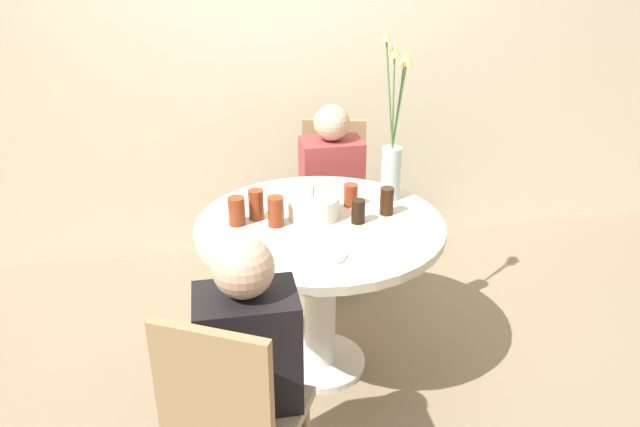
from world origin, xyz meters
name	(u,v)px	position (x,y,z in m)	size (l,w,h in m)	color
ground_plane	(320,364)	(0.00, 0.00, 0.00)	(16.00, 16.00, 0.00)	#89755B
wall_back	(279,48)	(0.00, 1.34, 1.30)	(8.00, 0.05, 2.60)	beige
dining_table	(320,254)	(0.00, 0.00, 0.61)	(1.11, 1.11, 0.78)	beige
chair_far_back	(333,189)	(0.25, 0.94, 0.53)	(0.49, 0.49, 0.93)	#9E896B
chair_left_flank	(231,415)	(-0.45, -0.86, 0.53)	(0.54, 0.54, 0.93)	#9E896B
birthday_cake	(314,207)	(-0.02, 0.06, 0.83)	(0.23, 0.23, 0.14)	white
flower_vase	(393,142)	(0.39, 0.22, 1.05)	(0.17, 0.20, 0.78)	#B2C6C1
side_plate	(325,255)	(-0.04, -0.31, 0.78)	(0.17, 0.17, 0.01)	silver
drink_glass_0	(256,204)	(-0.27, 0.09, 0.85)	(0.07, 0.07, 0.14)	maroon
drink_glass_1	(387,201)	(0.31, 0.03, 0.84)	(0.06, 0.06, 0.13)	#33190C
drink_glass_2	(237,211)	(-0.36, 0.04, 0.84)	(0.07, 0.07, 0.13)	maroon
drink_glass_3	(358,211)	(0.16, -0.04, 0.83)	(0.06, 0.06, 0.11)	black
drink_glass_4	(351,195)	(0.17, 0.15, 0.83)	(0.07, 0.07, 0.10)	maroon
drink_glass_5	(276,212)	(-0.19, 0.00, 0.85)	(0.07, 0.07, 0.13)	maroon
person_guest	(331,203)	(0.21, 0.78, 0.51)	(0.34, 0.24, 1.09)	#383333
person_woman	(250,388)	(-0.38, -0.72, 0.51)	(0.34, 0.24, 1.09)	#383333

